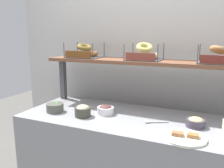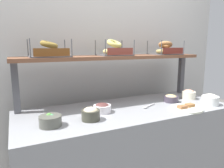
{
  "view_description": "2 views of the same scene",
  "coord_description": "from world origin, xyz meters",
  "px_view_note": "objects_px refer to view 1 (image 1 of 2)",
  "views": [
    {
      "loc": [
        0.56,
        -1.65,
        1.49
      ],
      "look_at": [
        -0.17,
        0.0,
        1.11
      ],
      "focal_mm": 37.28,
      "sensor_mm": 36.0,
      "label": 1
    },
    {
      "loc": [
        -0.84,
        -1.45,
        1.37
      ],
      "look_at": [
        -0.13,
        0.03,
        1.06
      ],
      "focal_mm": 33.2,
      "sensor_mm": 36.0,
      "label": 2
    }
  ],
  "objects_px": {
    "bowl_veggie_mix": "(55,107)",
    "serving_plate_white": "(185,137)",
    "bagel_basket_cinnamon_raisin": "(84,53)",
    "bowl_chocolate_spread": "(106,110)",
    "serving_spoon_near_plate": "(152,122)",
    "bagel_basket_plain": "(144,54)",
    "bowl_tuna_salad": "(83,111)",
    "bagel_basket_everything": "(218,57)",
    "bowl_hummus": "(196,122)"
  },
  "relations": [
    {
      "from": "bowl_hummus",
      "to": "bagel_basket_cinnamon_raisin",
      "type": "height_order",
      "value": "bagel_basket_cinnamon_raisin"
    },
    {
      "from": "serving_plate_white",
      "to": "bagel_basket_everything",
      "type": "relative_size",
      "value": 0.89
    },
    {
      "from": "bowl_hummus",
      "to": "serving_plate_white",
      "type": "distance_m",
      "value": 0.24
    },
    {
      "from": "serving_plate_white",
      "to": "serving_spoon_near_plate",
      "type": "bearing_deg",
      "value": 143.65
    },
    {
      "from": "bowl_hummus",
      "to": "bowl_chocolate_spread",
      "type": "distance_m",
      "value": 0.7
    },
    {
      "from": "bowl_veggie_mix",
      "to": "bowl_tuna_salad",
      "type": "height_order",
      "value": "bowl_tuna_salad"
    },
    {
      "from": "bowl_chocolate_spread",
      "to": "bowl_hummus",
      "type": "bearing_deg",
      "value": 0.61
    },
    {
      "from": "bowl_tuna_salad",
      "to": "bagel_basket_everything",
      "type": "height_order",
      "value": "bagel_basket_everything"
    },
    {
      "from": "bowl_tuna_salad",
      "to": "bagel_basket_cinnamon_raisin",
      "type": "bearing_deg",
      "value": 117.59
    },
    {
      "from": "bowl_chocolate_spread",
      "to": "serving_spoon_near_plate",
      "type": "height_order",
      "value": "bowl_chocolate_spread"
    },
    {
      "from": "bowl_veggie_mix",
      "to": "bagel_basket_cinnamon_raisin",
      "type": "bearing_deg",
      "value": 78.64
    },
    {
      "from": "bowl_hummus",
      "to": "bowl_tuna_salad",
      "type": "xyz_separation_m",
      "value": [
        -0.84,
        -0.14,
        0.01
      ]
    },
    {
      "from": "bowl_veggie_mix",
      "to": "bagel_basket_cinnamon_raisin",
      "type": "relative_size",
      "value": 0.47
    },
    {
      "from": "bowl_veggie_mix",
      "to": "bagel_basket_cinnamon_raisin",
      "type": "height_order",
      "value": "bagel_basket_cinnamon_raisin"
    },
    {
      "from": "bowl_veggie_mix",
      "to": "serving_spoon_near_plate",
      "type": "xyz_separation_m",
      "value": [
        0.82,
        0.08,
        -0.03
      ]
    },
    {
      "from": "bowl_veggie_mix",
      "to": "bagel_basket_everything",
      "type": "distance_m",
      "value": 1.36
    },
    {
      "from": "bagel_basket_plain",
      "to": "bagel_basket_everything",
      "type": "distance_m",
      "value": 0.58
    },
    {
      "from": "bagel_basket_cinnamon_raisin",
      "to": "serving_spoon_near_plate",
      "type": "bearing_deg",
      "value": -21.75
    },
    {
      "from": "bowl_chocolate_spread",
      "to": "bagel_basket_everything",
      "type": "distance_m",
      "value": 0.96
    },
    {
      "from": "serving_spoon_near_plate",
      "to": "bagel_basket_plain",
      "type": "bearing_deg",
      "value": 118.54
    },
    {
      "from": "bowl_hummus",
      "to": "bagel_basket_plain",
      "type": "bearing_deg",
      "value": 150.93
    },
    {
      "from": "bagel_basket_plain",
      "to": "bagel_basket_everything",
      "type": "height_order",
      "value": "bagel_basket_plain"
    },
    {
      "from": "bagel_basket_cinnamon_raisin",
      "to": "bagel_basket_plain",
      "type": "height_order",
      "value": "bagel_basket_plain"
    },
    {
      "from": "bowl_tuna_salad",
      "to": "serving_spoon_near_plate",
      "type": "distance_m",
      "value": 0.55
    },
    {
      "from": "bowl_veggie_mix",
      "to": "bagel_basket_cinnamon_raisin",
      "type": "xyz_separation_m",
      "value": [
        0.08,
        0.38,
        0.44
      ]
    },
    {
      "from": "bowl_tuna_salad",
      "to": "bagel_basket_plain",
      "type": "bearing_deg",
      "value": 46.19
    },
    {
      "from": "bagel_basket_plain",
      "to": "bowl_tuna_salad",
      "type": "bearing_deg",
      "value": -133.81
    },
    {
      "from": "bowl_veggie_mix",
      "to": "serving_spoon_near_plate",
      "type": "relative_size",
      "value": 0.86
    },
    {
      "from": "bagel_basket_cinnamon_raisin",
      "to": "bowl_veggie_mix",
      "type": "bearing_deg",
      "value": -101.36
    },
    {
      "from": "bagel_basket_cinnamon_raisin",
      "to": "bowl_chocolate_spread",
      "type": "bearing_deg",
      "value": -36.78
    },
    {
      "from": "serving_plate_white",
      "to": "bowl_chocolate_spread",
      "type": "bearing_deg",
      "value": 160.79
    },
    {
      "from": "bagel_basket_everything",
      "to": "bagel_basket_plain",
      "type": "bearing_deg",
      "value": 178.73
    },
    {
      "from": "bowl_tuna_salad",
      "to": "bagel_basket_cinnamon_raisin",
      "type": "height_order",
      "value": "bagel_basket_cinnamon_raisin"
    },
    {
      "from": "bowl_veggie_mix",
      "to": "serving_plate_white",
      "type": "xyz_separation_m",
      "value": [
        1.08,
        -0.11,
        -0.03
      ]
    },
    {
      "from": "bowl_hummus",
      "to": "serving_spoon_near_plate",
      "type": "distance_m",
      "value": 0.3
    },
    {
      "from": "bowl_hummus",
      "to": "bagel_basket_cinnamon_raisin",
      "type": "bearing_deg",
      "value": 166.65
    },
    {
      "from": "bowl_chocolate_spread",
      "to": "bowl_tuna_salad",
      "type": "bearing_deg",
      "value": -137.85
    },
    {
      "from": "serving_spoon_near_plate",
      "to": "bagel_basket_plain",
      "type": "height_order",
      "value": "bagel_basket_plain"
    },
    {
      "from": "bowl_hummus",
      "to": "bagel_basket_cinnamon_raisin",
      "type": "distance_m",
      "value": 1.16
    },
    {
      "from": "serving_spoon_near_plate",
      "to": "bagel_basket_everything",
      "type": "height_order",
      "value": "bagel_basket_everything"
    },
    {
      "from": "bagel_basket_cinnamon_raisin",
      "to": "bagel_basket_everything",
      "type": "bearing_deg",
      "value": -0.09
    },
    {
      "from": "bowl_veggie_mix",
      "to": "bagel_basket_cinnamon_raisin",
      "type": "distance_m",
      "value": 0.58
    },
    {
      "from": "bagel_basket_plain",
      "to": "bagel_basket_cinnamon_raisin",
      "type": "bearing_deg",
      "value": -178.92
    },
    {
      "from": "serving_spoon_near_plate",
      "to": "bowl_chocolate_spread",
      "type": "bearing_deg",
      "value": 174.01
    },
    {
      "from": "bagel_basket_everything",
      "to": "bowl_hummus",
      "type": "bearing_deg",
      "value": -114.15
    },
    {
      "from": "bowl_hummus",
      "to": "bowl_tuna_salad",
      "type": "distance_m",
      "value": 0.85
    },
    {
      "from": "serving_spoon_near_plate",
      "to": "bagel_basket_cinnamon_raisin",
      "type": "height_order",
      "value": "bagel_basket_cinnamon_raisin"
    },
    {
      "from": "bowl_tuna_salad",
      "to": "bagel_basket_plain",
      "type": "height_order",
      "value": "bagel_basket_plain"
    },
    {
      "from": "bowl_chocolate_spread",
      "to": "serving_plate_white",
      "type": "relative_size",
      "value": 0.52
    },
    {
      "from": "serving_spoon_near_plate",
      "to": "bagel_basket_plain",
      "type": "relative_size",
      "value": 0.58
    }
  ]
}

